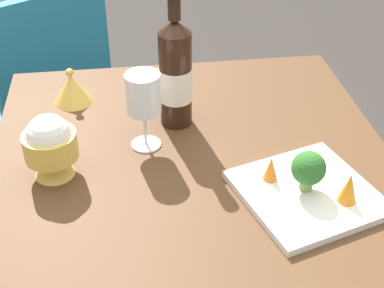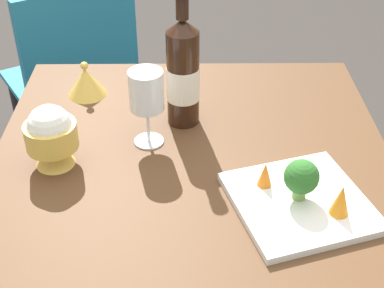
{
  "view_description": "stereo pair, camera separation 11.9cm",
  "coord_description": "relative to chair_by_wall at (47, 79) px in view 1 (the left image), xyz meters",
  "views": [
    {
      "loc": [
        0.13,
        0.97,
        1.44
      ],
      "look_at": [
        0.0,
        0.0,
        0.75
      ],
      "focal_mm": 51.53,
      "sensor_mm": 36.0,
      "label": 1
    },
    {
      "loc": [
        0.01,
        0.97,
        1.44
      ],
      "look_at": [
        0.0,
        0.0,
        0.75
      ],
      "focal_mm": 51.53,
      "sensor_mm": 36.0,
      "label": 2
    }
  ],
  "objects": [
    {
      "name": "carrot_garnish_right",
      "position": [
        -0.55,
        0.88,
        0.23
      ],
      "size": [
        0.03,
        0.03,
        0.05
      ],
      "color": "orange",
      "rests_on": "serving_plate"
    },
    {
      "name": "rice_bowl_lid",
      "position": [
        -0.13,
        0.49,
        0.23
      ],
      "size": [
        0.1,
        0.1,
        0.09
      ],
      "color": "gold",
      "rests_on": "dining_table"
    },
    {
      "name": "wine_bottle",
      "position": [
        -0.38,
        0.62,
        0.32
      ],
      "size": [
        0.08,
        0.08,
        0.33
      ],
      "color": "black",
      "rests_on": "dining_table"
    },
    {
      "name": "dining_table",
      "position": [
        -0.4,
        0.76,
        0.11
      ],
      "size": [
        0.88,
        0.88,
        0.72
      ],
      "color": "brown",
      "rests_on": "ground_plane"
    },
    {
      "name": "serving_plate",
      "position": [
        -0.61,
        0.93,
        0.2
      ],
      "size": [
        0.31,
        0.31,
        0.02
      ],
      "rotation": [
        0.0,
        0.0,
        0.3
      ],
      "color": "white",
      "rests_on": "dining_table"
    },
    {
      "name": "wine_glass",
      "position": [
        -0.3,
        0.71,
        0.32
      ],
      "size": [
        0.08,
        0.08,
        0.18
      ],
      "color": "white",
      "rests_on": "dining_table"
    },
    {
      "name": "broccoli_floret",
      "position": [
        -0.61,
        0.92,
        0.26
      ],
      "size": [
        0.07,
        0.07,
        0.09
      ],
      "color": "#729E4C",
      "rests_on": "serving_plate"
    },
    {
      "name": "rice_bowl",
      "position": [
        -0.11,
        0.79,
        0.27
      ],
      "size": [
        0.11,
        0.11,
        0.14
      ],
      "color": "gold",
      "rests_on": "dining_table"
    },
    {
      "name": "chair_by_wall",
      "position": [
        0.0,
        0.0,
        0.0
      ],
      "size": [
        0.55,
        0.55,
        0.85
      ],
      "rotation": [
        0.0,
        0.0,
        3.69
      ],
      "color": "teal",
      "rests_on": "ground_plane"
    },
    {
      "name": "carrot_garnish_left",
      "position": [
        -0.68,
        0.97,
        0.24
      ],
      "size": [
        0.04,
        0.04,
        0.06
      ],
      "color": "orange",
      "rests_on": "serving_plate"
    }
  ]
}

